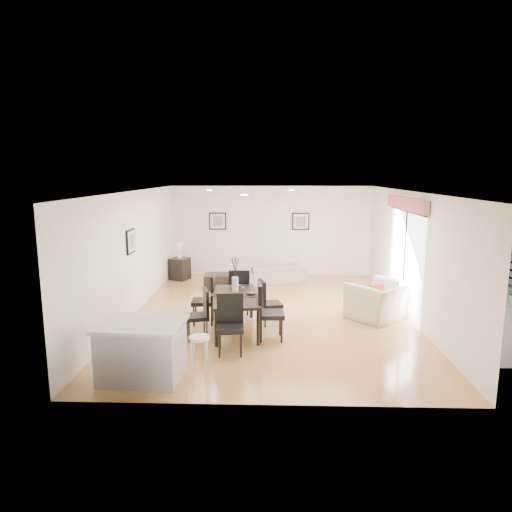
{
  "coord_description": "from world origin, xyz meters",
  "views": [
    {
      "loc": [
        0.0,
        -9.69,
        3.08
      ],
      "look_at": [
        -0.33,
        0.4,
        1.24
      ],
      "focal_mm": 32.0,
      "sensor_mm": 36.0,
      "label": 1
    }
  ],
  "objects_px": {
    "armchair": "(380,301)",
    "kitchen_island": "(142,350)",
    "dining_chair_wfar": "(208,296)",
    "dining_chair_efar": "(267,300)",
    "sofa": "(273,273)",
    "dining_chair_wnear": "(201,311)",
    "coffee_table": "(224,282)",
    "bar_stool": "(199,342)",
    "dining_chair_head": "(230,320)",
    "dining_chair_enear": "(266,308)",
    "dining_chair_foot": "(239,289)",
    "dining_table": "(235,299)",
    "side_table": "(180,269)"
  },
  "relations": [
    {
      "from": "sofa",
      "to": "dining_chair_wnear",
      "type": "relative_size",
      "value": 2.02
    },
    {
      "from": "dining_table",
      "to": "dining_chair_wnear",
      "type": "distance_m",
      "value": 0.76
    },
    {
      "from": "dining_chair_efar",
      "to": "side_table",
      "type": "height_order",
      "value": "dining_chair_efar"
    },
    {
      "from": "dining_chair_wfar",
      "to": "dining_chair_efar",
      "type": "xyz_separation_m",
      "value": [
        1.23,
        -0.03,
        -0.05
      ]
    },
    {
      "from": "coffee_table",
      "to": "armchair",
      "type": "bearing_deg",
      "value": -38.25
    },
    {
      "from": "armchair",
      "to": "dining_chair_wnear",
      "type": "relative_size",
      "value": 1.29
    },
    {
      "from": "dining_chair_head",
      "to": "dining_chair_foot",
      "type": "distance_m",
      "value": 2.15
    },
    {
      "from": "sofa",
      "to": "armchair",
      "type": "xyz_separation_m",
      "value": [
        2.27,
        -3.15,
        0.12
      ]
    },
    {
      "from": "dining_chair_enear",
      "to": "dining_chair_foot",
      "type": "bearing_deg",
      "value": 17.75
    },
    {
      "from": "dining_chair_wfar",
      "to": "coffee_table",
      "type": "bearing_deg",
      "value": 176.55
    },
    {
      "from": "dining_chair_wnear",
      "to": "dining_chair_efar",
      "type": "distance_m",
      "value": 1.49
    },
    {
      "from": "dining_chair_enear",
      "to": "dining_chair_foot",
      "type": "relative_size",
      "value": 1.06
    },
    {
      "from": "kitchen_island",
      "to": "side_table",
      "type": "bearing_deg",
      "value": 99.46
    },
    {
      "from": "dining_chair_head",
      "to": "coffee_table",
      "type": "xyz_separation_m",
      "value": [
        -0.57,
        4.37,
        -0.37
      ]
    },
    {
      "from": "dining_chair_wnear",
      "to": "sofa",
      "type": "bearing_deg",
      "value": 145.78
    },
    {
      "from": "dining_table",
      "to": "dining_chair_efar",
      "type": "xyz_separation_m",
      "value": [
        0.62,
        0.41,
        -0.13
      ]
    },
    {
      "from": "dining_chair_wfar",
      "to": "side_table",
      "type": "bearing_deg",
      "value": -163.74
    },
    {
      "from": "coffee_table",
      "to": "side_table",
      "type": "relative_size",
      "value": 1.6
    },
    {
      "from": "dining_chair_wfar",
      "to": "bar_stool",
      "type": "xyz_separation_m",
      "value": [
        0.24,
        -2.59,
        0.0
      ]
    },
    {
      "from": "dining_table",
      "to": "dining_chair_enear",
      "type": "height_order",
      "value": "dining_chair_enear"
    },
    {
      "from": "dining_chair_enear",
      "to": "bar_stool",
      "type": "relative_size",
      "value": 1.59
    },
    {
      "from": "sofa",
      "to": "dining_chair_head",
      "type": "height_order",
      "value": "dining_chair_head"
    },
    {
      "from": "armchair",
      "to": "dining_chair_wfar",
      "type": "distance_m",
      "value": 3.66
    },
    {
      "from": "armchair",
      "to": "kitchen_island",
      "type": "bearing_deg",
      "value": -6.12
    },
    {
      "from": "armchair",
      "to": "kitchen_island",
      "type": "height_order",
      "value": "kitchen_island"
    },
    {
      "from": "sofa",
      "to": "dining_chair_efar",
      "type": "xyz_separation_m",
      "value": [
        -0.13,
        -3.62,
        0.25
      ]
    },
    {
      "from": "dining_chair_wfar",
      "to": "kitchen_island",
      "type": "xyz_separation_m",
      "value": [
        -0.64,
        -2.59,
        -0.13
      ]
    },
    {
      "from": "armchair",
      "to": "kitchen_island",
      "type": "relative_size",
      "value": 0.92
    },
    {
      "from": "coffee_table",
      "to": "bar_stool",
      "type": "bearing_deg",
      "value": -92.21
    },
    {
      "from": "dining_chair_enear",
      "to": "dining_chair_head",
      "type": "height_order",
      "value": "dining_chair_enear"
    },
    {
      "from": "dining_chair_wfar",
      "to": "dining_chair_head",
      "type": "relative_size",
      "value": 1.0
    },
    {
      "from": "dining_chair_foot",
      "to": "side_table",
      "type": "bearing_deg",
      "value": -62.02
    },
    {
      "from": "dining_chair_enear",
      "to": "kitchen_island",
      "type": "xyz_separation_m",
      "value": [
        -1.86,
        -1.71,
        -0.15
      ]
    },
    {
      "from": "dining_chair_wnear",
      "to": "dining_chair_efar",
      "type": "xyz_separation_m",
      "value": [
        1.24,
        0.83,
        -0.0
      ]
    },
    {
      "from": "armchair",
      "to": "coffee_table",
      "type": "relative_size",
      "value": 1.19
    },
    {
      "from": "dining_chair_foot",
      "to": "side_table",
      "type": "distance_m",
      "value": 3.86
    },
    {
      "from": "dining_chair_wnear",
      "to": "side_table",
      "type": "distance_m",
      "value": 4.99
    },
    {
      "from": "armchair",
      "to": "dining_chair_enear",
      "type": "bearing_deg",
      "value": -12.82
    },
    {
      "from": "dining_chair_wfar",
      "to": "bar_stool",
      "type": "bearing_deg",
      "value": 2.41
    },
    {
      "from": "dining_chair_wnear",
      "to": "side_table",
      "type": "bearing_deg",
      "value": 178.67
    },
    {
      "from": "dining_chair_wfar",
      "to": "bar_stool",
      "type": "height_order",
      "value": "dining_chair_wfar"
    },
    {
      "from": "dining_chair_enear",
      "to": "dining_chair_head",
      "type": "xyz_separation_m",
      "value": [
        -0.61,
        -0.63,
        -0.03
      ]
    },
    {
      "from": "dining_table",
      "to": "side_table",
      "type": "distance_m",
      "value": 4.82
    },
    {
      "from": "coffee_table",
      "to": "dining_chair_head",
      "type": "bearing_deg",
      "value": -86.93
    },
    {
      "from": "dining_chair_head",
      "to": "side_table",
      "type": "distance_m",
      "value": 5.81
    },
    {
      "from": "dining_table",
      "to": "bar_stool",
      "type": "bearing_deg",
      "value": -106.78
    },
    {
      "from": "armchair",
      "to": "dining_table",
      "type": "distance_m",
      "value": 3.16
    },
    {
      "from": "dining_chair_enear",
      "to": "bar_stool",
      "type": "distance_m",
      "value": 1.97
    },
    {
      "from": "dining_chair_enear",
      "to": "dining_table",
      "type": "bearing_deg",
      "value": 49.98
    },
    {
      "from": "sofa",
      "to": "dining_chair_head",
      "type": "bearing_deg",
      "value": 58.1
    }
  ]
}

